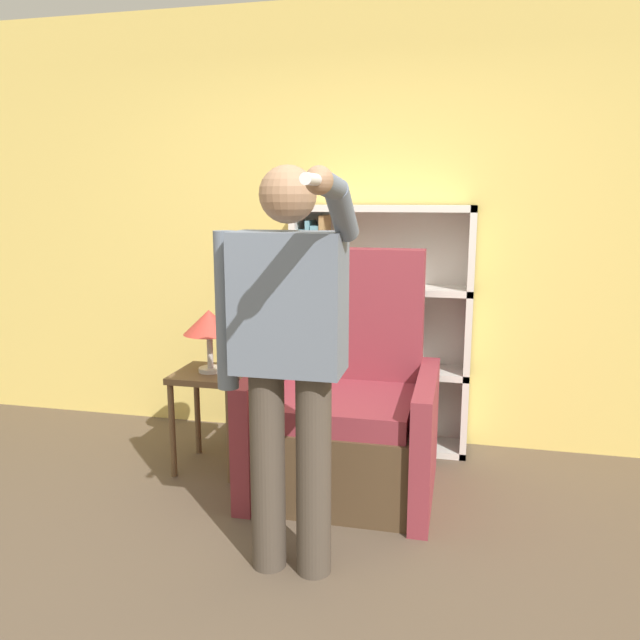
% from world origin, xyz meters
% --- Properties ---
extents(ground_plane, '(14.00, 14.00, 0.00)m').
position_xyz_m(ground_plane, '(0.00, 0.00, 0.00)').
color(ground_plane, brown).
extents(wall_back, '(8.00, 0.06, 2.80)m').
position_xyz_m(wall_back, '(0.00, 2.03, 1.40)').
color(wall_back, '#E0C160').
rests_on(wall_back, ground_plane).
extents(bookcase, '(1.12, 0.28, 1.55)m').
position_xyz_m(bookcase, '(0.11, 1.87, 0.75)').
color(bookcase, silver).
rests_on(bookcase, ground_plane).
extents(armchair, '(0.99, 0.86, 1.31)m').
position_xyz_m(armchair, '(0.12, 1.24, 0.40)').
color(armchair, '#4C3823').
rests_on(armchair, ground_plane).
extents(person_standing, '(0.60, 0.78, 1.72)m').
position_xyz_m(person_standing, '(0.04, 0.37, 1.00)').
color(person_standing, '#473D33').
rests_on(person_standing, ground_plane).
extents(side_table, '(0.41, 0.41, 0.60)m').
position_xyz_m(side_table, '(-0.70, 1.29, 0.48)').
color(side_table, brown).
rests_on(side_table, ground_plane).
extents(table_lamp, '(0.30, 0.30, 0.37)m').
position_xyz_m(table_lamp, '(-0.70, 1.29, 0.88)').
color(table_lamp, '#B7B2A8').
rests_on(table_lamp, side_table).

